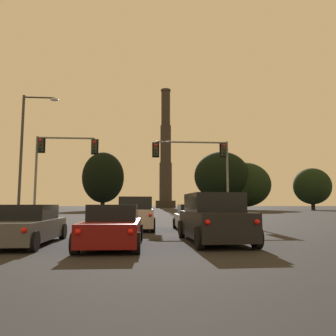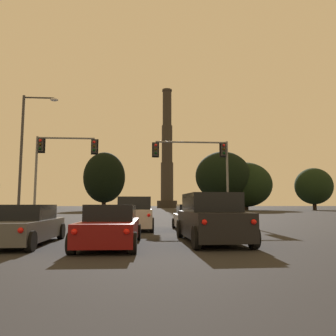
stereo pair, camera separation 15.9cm
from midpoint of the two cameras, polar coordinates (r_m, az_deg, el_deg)
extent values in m
cube|color=silver|center=(19.04, -5.88, -8.59)|extent=(1.96, 4.82, 0.95)
cube|color=black|center=(19.14, -5.84, -6.11)|extent=(1.81, 2.82, 0.70)
cylinder|color=black|center=(21.02, -8.32, -9.17)|extent=(0.23, 0.76, 0.76)
cylinder|color=black|center=(20.97, -3.12, -9.24)|extent=(0.23, 0.76, 0.76)
cylinder|color=black|center=(17.19, -9.26, -9.80)|extent=(0.23, 0.76, 0.76)
cylinder|color=black|center=(17.12, -2.89, -9.88)|extent=(0.23, 0.76, 0.76)
sphere|color=red|center=(16.66, -8.83, -8.15)|extent=(0.17, 0.17, 0.17)
sphere|color=red|center=(16.60, -3.40, -8.22)|extent=(0.17, 0.17, 0.17)
cube|color=maroon|center=(11.72, -9.92, -10.71)|extent=(1.90, 4.64, 0.70)
cube|color=black|center=(11.91, -9.74, -7.63)|extent=(1.67, 2.23, 0.55)
cylinder|color=black|center=(13.73, -12.75, -10.86)|extent=(0.23, 0.64, 0.64)
cylinder|color=black|center=(13.56, -5.25, -11.05)|extent=(0.23, 0.64, 0.64)
cylinder|color=black|center=(10.01, -16.32, -12.49)|extent=(0.23, 0.64, 0.64)
cylinder|color=black|center=(9.78, -5.96, -12.86)|extent=(0.23, 0.64, 0.64)
sphere|color=red|center=(9.54, -15.87, -10.65)|extent=(0.17, 0.17, 0.17)
sphere|color=red|center=(9.34, -7.05, -10.94)|extent=(0.17, 0.17, 0.17)
cube|color=silver|center=(18.69, 3.99, -9.14)|extent=(1.78, 4.03, 0.72)
cube|color=black|center=(18.28, 4.14, -7.21)|extent=(1.59, 1.92, 0.55)
cylinder|color=black|center=(20.23, 0.97, -9.58)|extent=(0.23, 0.60, 0.60)
cylinder|color=black|center=(20.43, 5.74, -9.51)|extent=(0.23, 0.60, 0.60)
cylinder|color=black|center=(17.00, 1.89, -10.19)|extent=(0.23, 0.60, 0.60)
cylinder|color=black|center=(17.24, 7.55, -10.08)|extent=(0.23, 0.60, 0.60)
sphere|color=#500705|center=(16.60, 2.58, -8.95)|extent=(0.17, 0.17, 0.17)
sphere|color=#500705|center=(16.80, 7.25, -8.87)|extent=(0.17, 0.17, 0.17)
cube|color=#4C4F54|center=(13.01, -23.88, -9.82)|extent=(1.82, 4.61, 0.70)
cube|color=black|center=(13.20, -23.43, -7.07)|extent=(1.63, 2.21, 0.55)
cylinder|color=black|center=(15.10, -24.76, -10.01)|extent=(0.22, 0.64, 0.64)
cylinder|color=black|center=(14.61, -18.14, -10.42)|extent=(0.22, 0.64, 0.64)
cylinder|color=black|center=(10.96, -22.75, -11.70)|extent=(0.22, 0.64, 0.64)
sphere|color=red|center=(10.58, -24.21, -9.89)|extent=(0.17, 0.17, 0.17)
cube|color=black|center=(12.73, 7.58, -9.68)|extent=(2.04, 4.85, 0.95)
cube|color=black|center=(12.83, 7.40, -5.97)|extent=(1.85, 2.84, 0.70)
cylinder|color=black|center=(14.46, 2.09, -10.54)|extent=(0.24, 0.77, 0.76)
cylinder|color=black|center=(14.85, 9.41, -10.35)|extent=(0.24, 0.77, 0.76)
cylinder|color=black|center=(10.68, 5.08, -11.99)|extent=(0.24, 0.77, 0.76)
cylinder|color=black|center=(11.19, 14.77, -11.55)|extent=(0.24, 0.77, 0.76)
sphere|color=red|center=(10.19, 6.49, -9.36)|extent=(0.17, 0.17, 0.17)
sphere|color=red|center=(10.64, 14.83, -9.06)|extent=(0.17, 0.17, 0.17)
cylinder|color=slate|center=(26.98, 10.18, -2.32)|extent=(0.18, 0.18, 6.58)
cylinder|color=black|center=(26.95, 10.31, -9.21)|extent=(0.40, 0.40, 0.10)
cube|color=#282828|center=(27.21, 9.48, 3.18)|extent=(0.34, 0.34, 1.04)
cube|color=black|center=(27.38, 9.38, 3.12)|extent=(0.58, 0.03, 1.25)
sphere|color=red|center=(27.09, 9.56, 3.92)|extent=(0.22, 0.22, 0.22)
sphere|color=#352604|center=(27.03, 9.57, 3.25)|extent=(0.22, 0.22, 0.22)
sphere|color=black|center=(26.98, 9.59, 2.58)|extent=(0.22, 0.22, 0.22)
cylinder|color=slate|center=(26.80, 3.97, 4.50)|extent=(5.84, 0.14, 0.14)
sphere|color=slate|center=(27.38, 10.04, 4.35)|extent=(0.18, 0.18, 0.18)
cube|color=#282828|center=(26.41, -2.30, 3.24)|extent=(0.34, 0.34, 1.04)
cube|color=black|center=(26.59, -2.32, 3.17)|extent=(0.58, 0.03, 1.25)
sphere|color=red|center=(26.28, -2.28, 4.00)|extent=(0.22, 0.22, 0.22)
sphere|color=#352604|center=(26.22, -2.29, 3.31)|extent=(0.22, 0.22, 0.22)
sphere|color=black|center=(26.17, -2.29, 2.61)|extent=(0.22, 0.22, 0.22)
cylinder|color=slate|center=(27.28, -22.23, -1.82)|extent=(0.18, 0.18, 6.74)
cylinder|color=black|center=(27.25, -22.52, -8.80)|extent=(0.40, 0.40, 0.10)
cube|color=#282828|center=(27.52, -21.41, 3.79)|extent=(0.34, 0.34, 1.04)
cube|color=black|center=(27.69, -21.31, 3.72)|extent=(0.58, 0.03, 1.25)
sphere|color=red|center=(27.40, -21.50, 4.52)|extent=(0.22, 0.22, 0.22)
sphere|color=#352604|center=(27.34, -21.53, 3.86)|extent=(0.22, 0.22, 0.22)
sphere|color=black|center=(27.29, -21.56, 3.19)|extent=(0.22, 0.22, 0.22)
cylinder|color=slate|center=(27.13, -17.46, 5.00)|extent=(4.43, 0.14, 0.14)
sphere|color=slate|center=(27.71, -21.94, 4.94)|extent=(0.18, 0.18, 0.18)
cube|color=#282828|center=(26.61, -12.84, 3.69)|extent=(0.34, 0.34, 1.04)
cube|color=black|center=(26.78, -12.79, 3.62)|extent=(0.58, 0.03, 1.25)
sphere|color=red|center=(26.48, -12.88, 4.44)|extent=(0.22, 0.22, 0.22)
sphere|color=#352604|center=(26.42, -12.90, 3.76)|extent=(0.22, 0.22, 0.22)
sphere|color=black|center=(26.37, -12.92, 3.07)|extent=(0.22, 0.22, 0.22)
cylinder|color=#38383A|center=(26.82, -24.40, 1.55)|extent=(0.20, 0.20, 9.73)
cylinder|color=#38383A|center=(27.46, -21.67, 11.34)|extent=(2.27, 0.12, 0.12)
sphere|color=#38383A|center=(27.81, -23.95, 11.22)|extent=(0.20, 0.20, 0.20)
ellipsoid|color=silver|center=(27.12, -19.34, 11.20)|extent=(0.64, 0.36, 0.26)
cylinder|color=#2B2722|center=(133.80, -0.45, -6.35)|extent=(8.19, 8.19, 2.98)
cylinder|color=#332D28|center=(134.13, -0.44, -2.38)|extent=(5.12, 5.12, 15.58)
cylinder|color=#332D28|center=(136.10, -0.44, 4.18)|extent=(4.40, 4.40, 15.58)
cylinder|color=#332D28|center=(139.80, -0.43, 10.47)|extent=(3.69, 3.69, 15.58)
cylinder|color=#38322C|center=(142.14, -0.43, 13.34)|extent=(4.13, 4.13, 0.70)
cylinder|color=black|center=(82.04, 9.36, -5.94)|extent=(1.36, 1.36, 3.88)
ellipsoid|color=black|center=(82.34, 9.28, -1.40)|extent=(13.61, 12.25, 12.18)
cylinder|color=black|center=(85.87, 13.12, -6.42)|extent=(1.36, 1.36, 2.23)
ellipsoid|color=black|center=(86.02, 13.03, -2.84)|extent=(13.65, 12.28, 11.37)
cylinder|color=black|center=(92.53, 23.91, -5.90)|extent=(0.96, 0.96, 2.65)
ellipsoid|color=black|center=(92.65, 23.77, -2.91)|extent=(9.61, 8.65, 9.35)
cylinder|color=black|center=(79.44, -11.38, -6.07)|extent=(0.99, 0.99, 3.36)
ellipsoid|color=black|center=(79.70, -11.28, -1.61)|extent=(9.89, 8.90, 12.08)
camera|label=1|loc=(0.08, -90.16, 0.02)|focal=35.00mm
camera|label=2|loc=(0.08, 89.84, -0.02)|focal=35.00mm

